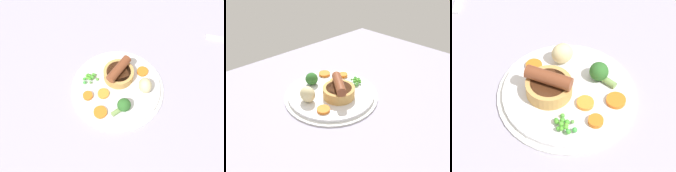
% 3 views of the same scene
% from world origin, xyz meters
% --- Properties ---
extents(dining_table, '(1.10, 0.80, 0.03)m').
position_xyz_m(dining_table, '(0.00, 0.00, 0.01)').
color(dining_table, '#9E99AD').
rests_on(dining_table, ground).
extents(dinner_plate, '(0.27, 0.27, 0.01)m').
position_xyz_m(dinner_plate, '(0.01, -0.03, 0.04)').
color(dinner_plate, silver).
rests_on(dinner_plate, dining_table).
extents(sausage_pudding, '(0.09, 0.09, 0.06)m').
position_xyz_m(sausage_pudding, '(0.02, 0.00, 0.06)').
color(sausage_pudding, tan).
rests_on(sausage_pudding, dinner_plate).
extents(pea_pile, '(0.05, 0.04, 0.02)m').
position_xyz_m(pea_pile, '(-0.07, -0.01, 0.05)').
color(pea_pile, green).
rests_on(pea_pile, dinner_plate).
extents(broccoli_floret_near, '(0.06, 0.05, 0.04)m').
position_xyz_m(broccoli_floret_near, '(0.03, -0.10, 0.06)').
color(broccoli_floret_near, '#2D6628').
rests_on(broccoli_floret_near, dinner_plate).
extents(potato_chunk_0, '(0.04, 0.05, 0.05)m').
position_xyz_m(potato_chunk_0, '(0.09, -0.04, 0.07)').
color(potato_chunk_0, beige).
rests_on(potato_chunk_0, dinner_plate).
extents(carrot_slice_0, '(0.05, 0.05, 0.01)m').
position_xyz_m(carrot_slice_0, '(-0.03, -0.06, 0.05)').
color(carrot_slice_0, orange).
rests_on(carrot_slice_0, dinner_plate).
extents(carrot_slice_1, '(0.05, 0.05, 0.01)m').
position_xyz_m(carrot_slice_1, '(-0.03, -0.12, 0.05)').
color(carrot_slice_1, orange).
rests_on(carrot_slice_1, dinner_plate).
extents(carrot_slice_5, '(0.04, 0.04, 0.01)m').
position_xyz_m(carrot_slice_5, '(-0.07, -0.07, 0.05)').
color(carrot_slice_5, orange).
rests_on(carrot_slice_5, dinner_plate).
extents(carrot_slice_6, '(0.05, 0.05, 0.01)m').
position_xyz_m(carrot_slice_6, '(0.09, 0.02, 0.05)').
color(carrot_slice_6, orange).
rests_on(carrot_slice_6, dinner_plate).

